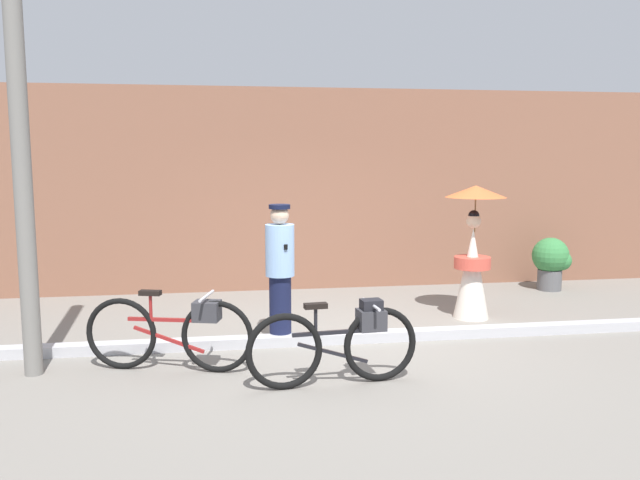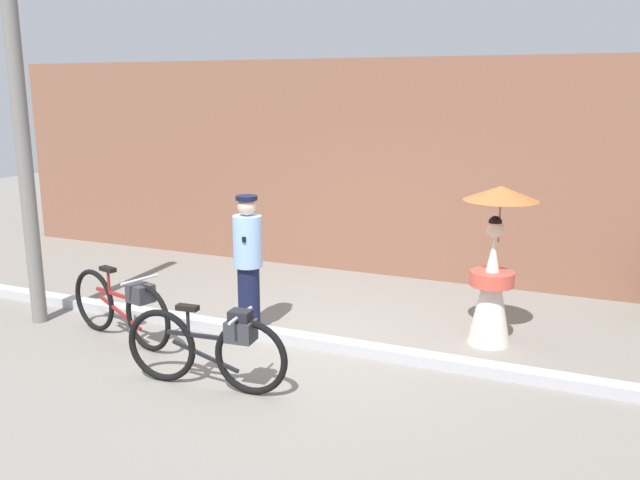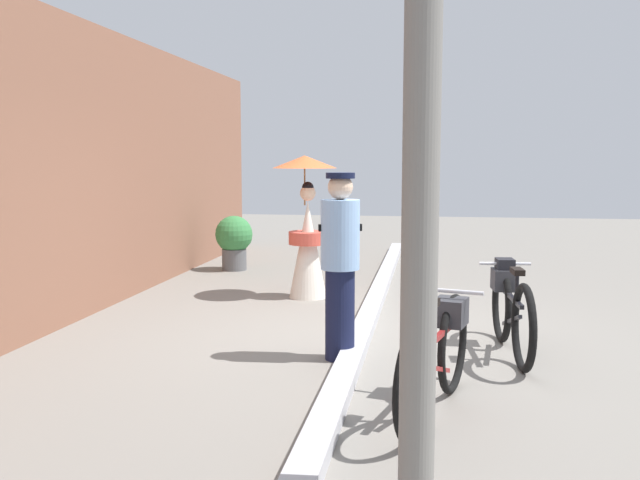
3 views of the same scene
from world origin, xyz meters
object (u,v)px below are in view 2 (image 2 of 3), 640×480
object	(u,v)px
person_officer	(248,261)
person_with_parasol	(494,265)
bicycle_far_side	(211,346)
utility_pole	(21,127)
bicycle_near_officer	(123,306)

from	to	relation	value
person_officer	person_with_parasol	world-z (taller)	person_with_parasol
person_with_parasol	bicycle_far_side	bearing A→B (deg)	-134.84
bicycle_far_side	person_with_parasol	bearing A→B (deg)	45.16
person_with_parasol	utility_pole	size ratio (longest dim) A/B	0.38
bicycle_near_officer	bicycle_far_side	bearing A→B (deg)	-22.43
bicycle_near_officer	person_with_parasol	distance (m)	4.23
person_officer	bicycle_near_officer	bearing A→B (deg)	-144.47
bicycle_near_officer	utility_pole	world-z (taller)	utility_pole
person_with_parasol	utility_pole	world-z (taller)	utility_pole
bicycle_near_officer	utility_pole	bearing A→B (deg)	175.42
person_officer	person_with_parasol	distance (m)	2.81
bicycle_far_side	person_with_parasol	distance (m)	3.25
bicycle_far_side	person_officer	distance (m)	1.62
bicycle_far_side	person_officer	xyz separation A→B (m)	(-0.43, 1.50, 0.45)
bicycle_far_side	utility_pole	xyz separation A→B (m)	(-3.02, 0.78, 1.97)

